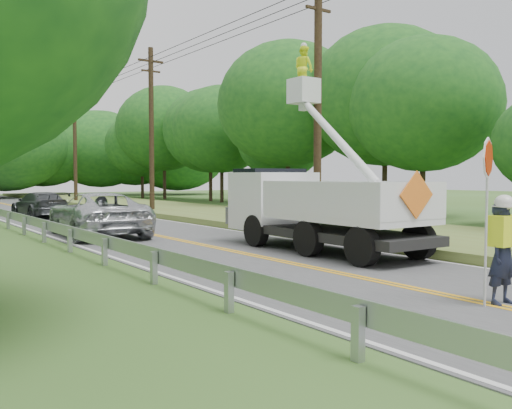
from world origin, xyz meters
TOP-DOWN VIEW (x-y plane):
  - ground at (0.00, 0.00)m, footprint 140.00×140.00m
  - road at (0.00, 14.00)m, footprint 7.20×96.00m
  - guardrail at (-4.02, 14.91)m, footprint 0.18×48.00m
  - utility_poles at (5.00, 17.02)m, footprint 1.60×43.30m
  - tall_grass_verge at (7.10, 14.00)m, footprint 7.00×96.00m
  - treeline_right at (15.84, 26.01)m, footprint 12.16×53.87m
  - flagger at (0.18, -1.38)m, footprint 1.13×0.45m
  - bucket_truck at (2.44, 6.83)m, footprint 3.83×7.55m
  - suv_silver at (-1.88, 13.89)m, footprint 3.23×6.22m
  - suv_darkgrey at (-1.31, 25.01)m, footprint 2.35×4.99m
  - yard_sign at (5.82, 6.29)m, footprint 0.48×0.19m

SIDE VIEW (x-z plane):
  - ground at x=0.00m, z-range 0.00..0.00m
  - road at x=0.00m, z-range 0.00..0.02m
  - tall_grass_verge at x=7.10m, z-range 0.00..0.30m
  - yard_sign at x=5.82m, z-range 0.16..0.88m
  - guardrail at x=-4.02m, z-range 0.17..0.94m
  - suv_darkgrey at x=-1.31m, z-range 0.02..1.43m
  - suv_silver at x=-1.88m, z-range 0.02..1.69m
  - flagger at x=0.18m, z-range -0.41..2.56m
  - bucket_truck at x=2.44m, z-range -1.94..5.17m
  - utility_poles at x=5.00m, z-range 0.27..10.27m
  - treeline_right at x=15.84m, z-range 0.68..12.38m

